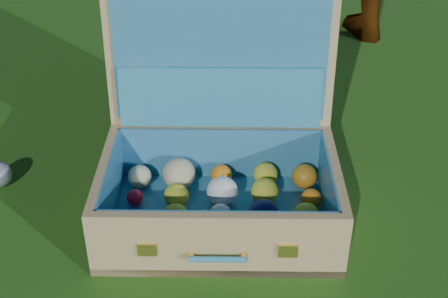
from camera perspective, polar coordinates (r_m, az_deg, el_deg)
ground at (r=1.64m, az=1.13°, el=-3.13°), size 60.00×60.00×0.00m
suitcase at (r=1.48m, az=-0.31°, el=-0.60°), size 0.60×0.50×0.53m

